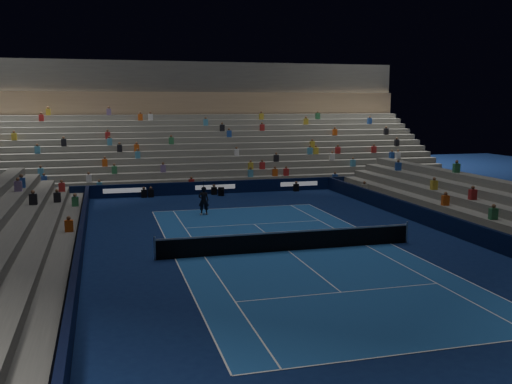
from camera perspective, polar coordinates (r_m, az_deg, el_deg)
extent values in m
plane|color=#0C1B49|center=(27.96, 3.22, -5.88)|extent=(90.00, 90.00, 0.00)
cube|color=#1B4D95|center=(27.96, 3.22, -5.87)|extent=(10.97, 23.77, 0.01)
cube|color=black|center=(45.46, -4.10, 0.46)|extent=(44.00, 0.25, 1.00)
cube|color=black|center=(32.17, 19.90, -3.53)|extent=(0.25, 37.00, 1.00)
cube|color=black|center=(26.52, -17.21, -5.97)|extent=(0.25, 37.00, 1.00)
cube|color=slate|center=(46.47, -4.34, 0.33)|extent=(44.00, 1.00, 0.50)
cube|color=slate|center=(47.41, -4.57, 0.80)|extent=(44.00, 1.00, 1.00)
cube|color=slate|center=(48.35, -4.79, 1.25)|extent=(44.00, 1.00, 1.50)
cube|color=slate|center=(49.29, -5.00, 1.69)|extent=(44.00, 1.00, 2.00)
cube|color=slate|center=(50.24, -5.21, 2.11)|extent=(44.00, 1.00, 2.50)
cube|color=slate|center=(51.19, -5.40, 2.51)|extent=(44.00, 1.00, 3.00)
cube|color=slate|center=(52.15, -5.59, 2.90)|extent=(44.00, 1.00, 3.50)
cube|color=slate|center=(53.10, -5.78, 3.28)|extent=(44.00, 1.00, 4.00)
cube|color=slate|center=(54.06, -5.95, 3.64)|extent=(44.00, 1.00, 4.50)
cube|color=slate|center=(55.03, -6.13, 3.99)|extent=(44.00, 1.00, 5.00)
cube|color=slate|center=(55.99, -6.29, 4.32)|extent=(44.00, 1.00, 5.50)
cube|color=slate|center=(56.96, -6.45, 4.65)|extent=(44.00, 1.00, 6.00)
cube|color=#9C8060|center=(57.90, -6.69, 8.77)|extent=(44.00, 0.60, 2.20)
cube|color=#4A4A48|center=(59.34, -6.94, 11.28)|extent=(44.00, 2.40, 3.00)
cube|color=slate|center=(32.68, 21.03, -3.86)|extent=(1.00, 37.00, 0.50)
cube|color=slate|center=(33.22, 22.45, -3.30)|extent=(1.00, 37.00, 1.00)
cube|color=slate|center=(33.79, 23.82, -2.76)|extent=(1.00, 37.00, 1.50)
cube|color=#5F5F5B|center=(26.63, -18.91, -6.55)|extent=(1.00, 37.00, 0.50)
cube|color=#5F5F5B|center=(26.66, -21.09, -6.09)|extent=(1.00, 37.00, 1.00)
cube|color=#5F5F5B|center=(26.73, -23.26, -5.63)|extent=(1.00, 37.00, 1.50)
cylinder|color=#B2B2B7|center=(26.57, -10.06, -5.56)|extent=(0.10, 0.10, 1.10)
cylinder|color=#B2B2B7|center=(30.41, 14.78, -3.90)|extent=(0.10, 0.10, 1.10)
cube|color=black|center=(27.85, 3.23, -4.98)|extent=(12.80, 0.03, 0.90)
cube|color=white|center=(27.74, 3.24, -4.00)|extent=(12.80, 0.04, 0.08)
imported|color=black|center=(36.81, -5.24, -0.86)|extent=(0.70, 0.49, 1.84)
cube|color=black|center=(44.54, -3.50, 0.05)|extent=(0.59, 0.67, 0.62)
cylinder|color=black|center=(44.06, -3.38, 0.20)|extent=(0.24, 0.38, 0.16)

